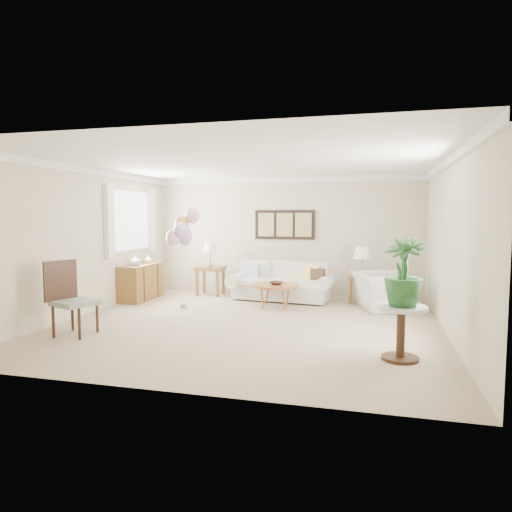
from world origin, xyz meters
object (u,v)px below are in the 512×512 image
(coffee_table, at_px, (275,286))
(accent_chair, at_px, (70,296))
(balloon_cluster, at_px, (183,230))
(armchair, at_px, (382,291))
(sofa, at_px, (282,285))

(coffee_table, distance_m, accent_chair, 3.69)
(coffee_table, height_order, accent_chair, accent_chair)
(coffee_table, relative_size, balloon_cluster, 0.46)
(coffee_table, relative_size, armchair, 0.84)
(armchair, relative_size, balloon_cluster, 0.55)
(coffee_table, xyz_separation_m, accent_chair, (-2.49, -2.72, 0.16))
(sofa, xyz_separation_m, accent_chair, (-2.45, -3.54, 0.26))
(coffee_table, xyz_separation_m, armchair, (1.96, 0.35, -0.07))
(accent_chair, distance_m, balloon_cluster, 2.53)
(coffee_table, bearing_deg, balloon_cluster, -162.65)
(armchair, distance_m, balloon_cluster, 3.89)
(sofa, bearing_deg, coffee_table, -87.47)
(armchair, height_order, accent_chair, accent_chair)
(armchair, xyz_separation_m, accent_chair, (-4.45, -3.07, 0.23))
(sofa, height_order, balloon_cluster, balloon_cluster)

